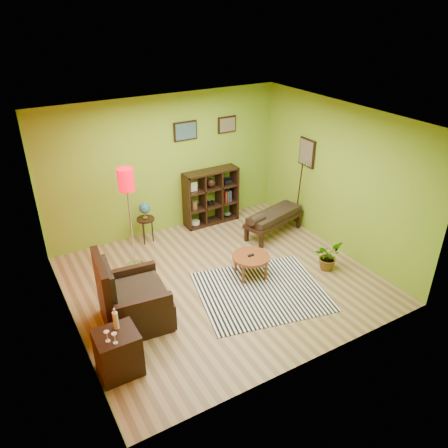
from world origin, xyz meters
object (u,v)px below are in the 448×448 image
side_cabinet (118,352)px  floor_lamp (127,189)px  bench (273,217)px  potted_plant (327,259)px  cube_shelf (212,197)px  coffee_table (251,259)px  armchair (131,302)px  globe_table (145,213)px

side_cabinet → floor_lamp: floor_lamp is taller
bench → potted_plant: size_ratio=2.80×
side_cabinet → cube_shelf: bearing=45.4°
coffee_table → armchair: size_ratio=0.56×
side_cabinet → cube_shelf: size_ratio=0.79×
floor_lamp → globe_table: floor_lamp is taller
floor_lamp → potted_plant: 3.75m
cube_shelf → potted_plant: bearing=-71.0°
side_cabinet → globe_table: size_ratio=1.10×
globe_table → cube_shelf: (1.55, 0.12, -0.05)m
cube_shelf → bench: bearing=-54.9°
floor_lamp → armchair: bearing=-111.1°
side_cabinet → floor_lamp: 2.84m
coffee_table → bench: bench is taller
cube_shelf → potted_plant: size_ratio=2.32×
armchair → cube_shelf: cube_shelf is taller
potted_plant → armchair: bearing=174.1°
floor_lamp → potted_plant: (2.98, -1.84, -1.33)m
coffee_table → floor_lamp: 2.44m
cube_shelf → bench: cube_shelf is taller
coffee_table → potted_plant: coffee_table is taller
floor_lamp → cube_shelf: bearing=21.7°
side_cabinet → potted_plant: size_ratio=1.84×
armchair → side_cabinet: armchair is taller
coffee_table → cube_shelf: bearing=79.4°
globe_table → bench: bearing=-23.5°
globe_table → bench: size_ratio=0.60×
armchair → side_cabinet: (-0.48, -0.87, -0.03)m
side_cabinet → globe_table: side_cabinet is taller
bench → potted_plant: bearing=-85.5°
floor_lamp → bench: bearing=-6.3°
potted_plant → bench: bearing=94.5°
side_cabinet → armchair: bearing=60.9°
globe_table → bench: 2.57m
armchair → floor_lamp: 1.97m
side_cabinet → globe_table: bearing=62.8°
armchair → bench: bearing=18.7°
side_cabinet → potted_plant: bearing=7.1°
side_cabinet → globe_table: 3.44m
bench → cube_shelf: bearing=125.1°
cube_shelf → bench: (0.80, -1.14, -0.19)m
bench → potted_plant: 1.54m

